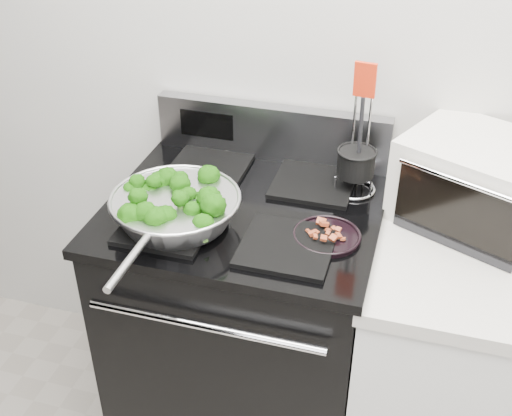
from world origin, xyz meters
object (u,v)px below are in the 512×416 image
at_px(bacon_plate, 327,233).
at_px(utensil_holder, 355,170).
at_px(toaster_oven, 484,185).
at_px(skillet, 175,208).
at_px(gas_range, 246,322).

height_order(bacon_plate, utensil_holder, utensil_holder).
relative_size(utensil_holder, toaster_oven, 0.77).
relative_size(bacon_plate, toaster_oven, 0.35).
bearing_deg(skillet, toaster_oven, 20.39).
distance_m(utensil_holder, toaster_oven, 0.36).
height_order(skillet, bacon_plate, skillet).
bearing_deg(toaster_oven, gas_range, -143.14).
height_order(gas_range, bacon_plate, gas_range).
bearing_deg(toaster_oven, bacon_plate, -123.92).
bearing_deg(bacon_plate, toaster_oven, 31.44).
height_order(gas_range, toaster_oven, toaster_oven).
height_order(gas_range, skillet, gas_range).
xyz_separation_m(skillet, toaster_oven, (0.80, 0.29, 0.04)).
xyz_separation_m(utensil_holder, toaster_oven, (0.36, -0.02, 0.02)).
distance_m(gas_range, utensil_holder, 0.63).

